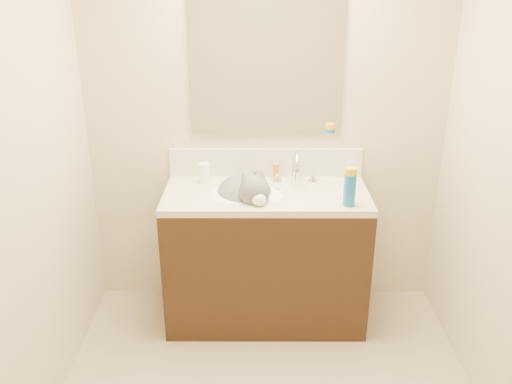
{
  "coord_description": "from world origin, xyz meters",
  "views": [
    {
      "loc": [
        -0.05,
        -1.95,
        2.07
      ],
      "look_at": [
        -0.06,
        0.92,
        0.88
      ],
      "focal_mm": 38.0,
      "sensor_mm": 36.0,
      "label": 1
    }
  ],
  "objects_px": {
    "basin": "(246,205)",
    "cat": "(247,195)",
    "vanity_cabinet": "(266,259)",
    "faucet": "(296,170)",
    "silver_jar": "(256,175)",
    "amber_bottle": "(276,171)",
    "pill_bottle": "(204,173)",
    "spray_can": "(350,190)"
  },
  "relations": [
    {
      "from": "vanity_cabinet",
      "to": "faucet",
      "type": "height_order",
      "value": "faucet"
    },
    {
      "from": "basin",
      "to": "cat",
      "type": "bearing_deg",
      "value": 74.23
    },
    {
      "from": "vanity_cabinet",
      "to": "pill_bottle",
      "type": "relative_size",
      "value": 9.93
    },
    {
      "from": "silver_jar",
      "to": "amber_bottle",
      "type": "distance_m",
      "value": 0.13
    },
    {
      "from": "faucet",
      "to": "spray_can",
      "type": "height_order",
      "value": "faucet"
    },
    {
      "from": "vanity_cabinet",
      "to": "silver_jar",
      "type": "relative_size",
      "value": 22.48
    },
    {
      "from": "cat",
      "to": "vanity_cabinet",
      "type": "bearing_deg",
      "value": -16.4
    },
    {
      "from": "pill_bottle",
      "to": "amber_bottle",
      "type": "relative_size",
      "value": 1.19
    },
    {
      "from": "cat",
      "to": "pill_bottle",
      "type": "xyz_separation_m",
      "value": [
        -0.26,
        0.16,
        0.08
      ]
    },
    {
      "from": "cat",
      "to": "silver_jar",
      "type": "xyz_separation_m",
      "value": [
        0.05,
        0.23,
        0.04
      ]
    },
    {
      "from": "vanity_cabinet",
      "to": "basin",
      "type": "bearing_deg",
      "value": -165.96
    },
    {
      "from": "silver_jar",
      "to": "vanity_cabinet",
      "type": "bearing_deg",
      "value": -74.26
    },
    {
      "from": "silver_jar",
      "to": "spray_can",
      "type": "distance_m",
      "value": 0.66
    },
    {
      "from": "pill_bottle",
      "to": "spray_can",
      "type": "bearing_deg",
      "value": -22.66
    },
    {
      "from": "vanity_cabinet",
      "to": "faucet",
      "type": "relative_size",
      "value": 4.29
    },
    {
      "from": "vanity_cabinet",
      "to": "pill_bottle",
      "type": "distance_m",
      "value": 0.65
    },
    {
      "from": "vanity_cabinet",
      "to": "basin",
      "type": "relative_size",
      "value": 2.67
    },
    {
      "from": "basin",
      "to": "amber_bottle",
      "type": "distance_m",
      "value": 0.32
    },
    {
      "from": "cat",
      "to": "spray_can",
      "type": "bearing_deg",
      "value": -38.55
    },
    {
      "from": "basin",
      "to": "cat",
      "type": "height_order",
      "value": "cat"
    },
    {
      "from": "pill_bottle",
      "to": "basin",
      "type": "bearing_deg",
      "value": -35.69
    },
    {
      "from": "basin",
      "to": "pill_bottle",
      "type": "relative_size",
      "value": 3.72
    },
    {
      "from": "faucet",
      "to": "spray_can",
      "type": "bearing_deg",
      "value": -50.36
    },
    {
      "from": "pill_bottle",
      "to": "cat",
      "type": "bearing_deg",
      "value": -31.77
    },
    {
      "from": "vanity_cabinet",
      "to": "silver_jar",
      "type": "height_order",
      "value": "silver_jar"
    },
    {
      "from": "vanity_cabinet",
      "to": "silver_jar",
      "type": "distance_m",
      "value": 0.53
    },
    {
      "from": "cat",
      "to": "silver_jar",
      "type": "bearing_deg",
      "value": 56.3
    },
    {
      "from": "amber_bottle",
      "to": "spray_can",
      "type": "xyz_separation_m",
      "value": [
        0.39,
        -0.4,
        0.04
      ]
    },
    {
      "from": "vanity_cabinet",
      "to": "faucet",
      "type": "xyz_separation_m",
      "value": [
        0.18,
        0.14,
        0.54
      ]
    },
    {
      "from": "basin",
      "to": "cat",
      "type": "distance_m",
      "value": 0.06
    },
    {
      "from": "pill_bottle",
      "to": "spray_can",
      "type": "xyz_separation_m",
      "value": [
        0.83,
        -0.35,
        0.03
      ]
    },
    {
      "from": "basin",
      "to": "silver_jar",
      "type": "distance_m",
      "value": 0.27
    },
    {
      "from": "faucet",
      "to": "silver_jar",
      "type": "distance_m",
      "value": 0.26
    },
    {
      "from": "basin",
      "to": "cat",
      "type": "relative_size",
      "value": 0.89
    },
    {
      "from": "faucet",
      "to": "amber_bottle",
      "type": "height_order",
      "value": "faucet"
    },
    {
      "from": "faucet",
      "to": "silver_jar",
      "type": "relative_size",
      "value": 5.25
    },
    {
      "from": "basin",
      "to": "faucet",
      "type": "distance_m",
      "value": 0.38
    },
    {
      "from": "spray_can",
      "to": "pill_bottle",
      "type": "bearing_deg",
      "value": 157.34
    },
    {
      "from": "silver_jar",
      "to": "amber_bottle",
      "type": "height_order",
      "value": "amber_bottle"
    },
    {
      "from": "vanity_cabinet",
      "to": "spray_can",
      "type": "bearing_deg",
      "value": -22.97
    },
    {
      "from": "amber_bottle",
      "to": "spray_can",
      "type": "relative_size",
      "value": 0.56
    },
    {
      "from": "faucet",
      "to": "spray_can",
      "type": "relative_size",
      "value": 1.53
    }
  ]
}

